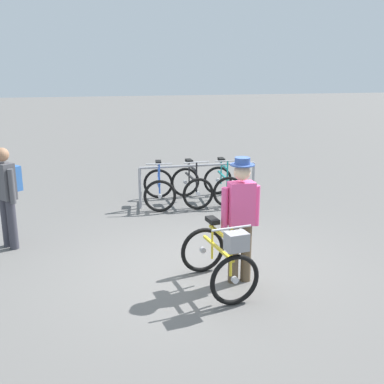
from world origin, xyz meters
name	(u,v)px	position (x,y,z in m)	size (l,w,h in m)	color
ground_plane	(196,270)	(0.00, 0.00, 0.00)	(80.00, 80.00, 0.00)	#605E5B
bike_rack_rail	(198,175)	(0.78, 3.21, 0.64)	(2.51, 0.07, 0.88)	#99999E
racked_bike_blue	(159,188)	(-0.03, 3.39, 0.37)	(0.78, 1.16, 0.97)	black
racked_bike_black	(191,186)	(0.67, 3.39, 0.37)	(0.73, 1.13, 0.97)	black
racked_bike_teal	(223,184)	(1.37, 3.39, 0.37)	(0.72, 1.15, 0.98)	black
featured_bicycle	(221,258)	(0.18, -0.65, 0.45)	(0.82, 1.23, 0.97)	black
person_with_featured_bike	(241,215)	(0.51, -0.45, 0.95)	(0.53, 0.32, 1.72)	brown
pedestrian_with_backpack	(7,191)	(-2.72, 1.52, 0.94)	(0.46, 0.47, 1.64)	#383842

